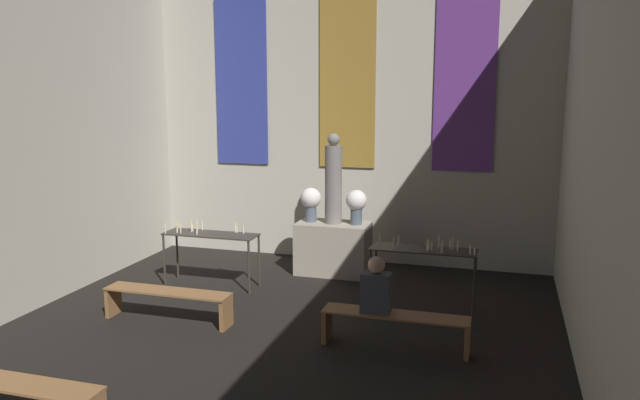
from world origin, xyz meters
TOP-DOWN VIEW (x-y plane):
  - wall_back at (0.00, 11.00)m, footprint 7.62×0.16m
  - wall_right at (3.75, 5.47)m, footprint 0.12×11.19m
  - altar at (0.00, 10.00)m, footprint 1.25×0.69m
  - statue at (0.00, 10.00)m, footprint 0.29×0.29m
  - flower_vase_left at (-0.41, 10.00)m, footprint 0.36×0.36m
  - flower_vase_right at (0.41, 10.00)m, footprint 0.36×0.36m
  - candle_rack_left at (-1.72, 8.76)m, footprint 1.55×0.48m
  - candle_rack_right at (1.72, 8.76)m, footprint 1.55×0.48m
  - pew_second_left at (-1.58, 4.32)m, footprint 1.82×0.36m
  - pew_back_left at (-1.58, 7.15)m, footprint 1.82×0.36m
  - pew_back_right at (1.58, 7.15)m, footprint 1.82×0.36m
  - person_seated at (1.34, 7.15)m, footprint 0.36×0.24m

SIDE VIEW (x-z plane):
  - pew_second_left at x=-1.58m, z-range 0.10..0.54m
  - pew_back_left at x=-1.58m, z-range 0.10..0.54m
  - pew_back_right at x=1.58m, z-range 0.10..0.54m
  - altar at x=0.00m, z-range 0.00..0.90m
  - person_seated at x=1.34m, z-range 0.40..1.11m
  - candle_rack_right at x=1.72m, z-range 0.24..1.31m
  - candle_rack_left at x=-1.72m, z-range 0.24..1.31m
  - flower_vase_left at x=-0.41m, z-range 0.97..1.56m
  - flower_vase_right at x=0.41m, z-range 0.97..1.56m
  - statue at x=0.00m, z-range 0.85..2.39m
  - wall_right at x=3.75m, z-range 0.00..5.50m
  - wall_back at x=0.00m, z-range 0.03..5.53m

